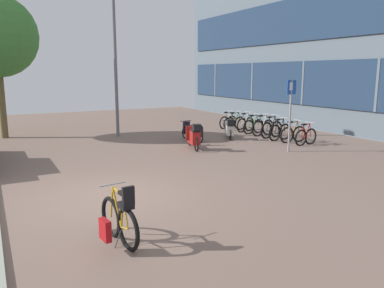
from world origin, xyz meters
name	(u,v)px	position (x,y,z in m)	size (l,w,h in m)	color
ground	(163,188)	(1.43, 0.00, -0.02)	(21.00, 40.00, 0.13)	black
bicycle_foreground	(119,221)	(-0.53, -2.54, 0.39)	(0.61, 1.40, 1.10)	black
bicycle_rack_00	(306,137)	(8.75, 2.51, 0.33)	(1.25, 0.48, 0.93)	black
bicycle_rack_01	(293,134)	(8.69, 3.17, 0.34)	(1.33, 0.48, 0.95)	black
bicycle_rack_02	(280,132)	(8.56, 3.84, 0.35)	(1.34, 0.48, 0.99)	black
bicycle_rack_03	(271,129)	(8.67, 4.50, 0.36)	(1.40, 0.48, 1.03)	black
bicycle_rack_04	(263,128)	(8.73, 5.16, 0.36)	(1.40, 0.48, 1.02)	black
bicycle_rack_05	(254,126)	(8.70, 5.82, 0.34)	(1.33, 0.48, 0.96)	black
bicycle_rack_06	(245,124)	(8.72, 6.49, 0.34)	(1.31, 0.52, 0.98)	black
bicycle_rack_07	(235,123)	(8.55, 7.15, 0.34)	(1.35, 0.48, 0.97)	black
bicycle_rack_08	(228,122)	(8.58, 7.81, 0.33)	(1.23, 0.47, 0.92)	black
scooter_near	(194,132)	(5.27, 5.42, 0.38)	(0.52, 1.70, 0.81)	black
scooter_mid	(194,137)	(4.41, 3.85, 0.46)	(0.75, 1.70, 1.03)	black
scooter_far	(230,129)	(6.87, 5.11, 0.41)	(0.99, 1.48, 0.92)	black
parking_sign	(290,108)	(7.23, 1.83, 1.59)	(0.40, 0.07, 2.57)	gray
lamp_post	(115,55)	(2.79, 8.03, 3.56)	(0.20, 0.52, 6.48)	slate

